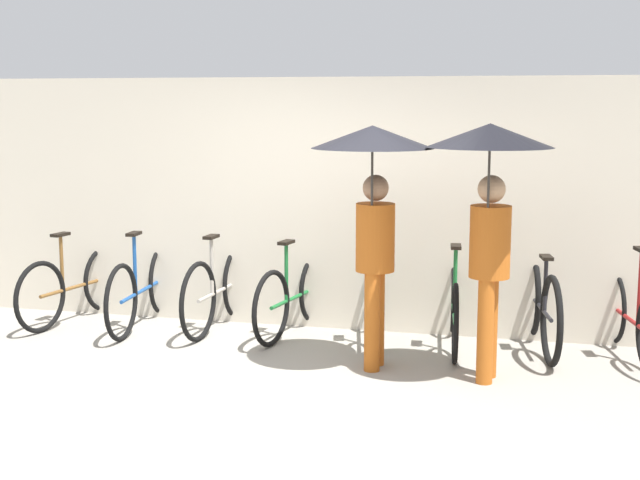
{
  "coord_description": "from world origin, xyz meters",
  "views": [
    {
      "loc": [
        1.86,
        -6.17,
        2.22
      ],
      "look_at": [
        0.0,
        1.3,
        1.0
      ],
      "focal_mm": 50.0,
      "sensor_mm": 36.0,
      "label": 1
    }
  ],
  "objects_px": {
    "parked_bicycle_1": "(143,288)",
    "pedestrian_leading": "(373,181)",
    "parked_bicycle_0": "(75,285)",
    "parked_bicycle_4": "(371,301)",
    "pedestrian_center": "(490,183)",
    "parked_bicycle_7": "(631,317)",
    "parked_bicycle_5": "(454,307)",
    "parked_bicycle_2": "(220,289)",
    "parked_bicycle_6": "(541,306)",
    "parked_bicycle_3": "(295,295)"
  },
  "relations": [
    {
      "from": "parked_bicycle_1",
      "to": "pedestrian_leading",
      "type": "bearing_deg",
      "value": -113.76
    },
    {
      "from": "parked_bicycle_0",
      "to": "parked_bicycle_1",
      "type": "distance_m",
      "value": 0.76
    },
    {
      "from": "parked_bicycle_4",
      "to": "pedestrian_center",
      "type": "height_order",
      "value": "pedestrian_center"
    },
    {
      "from": "parked_bicycle_7",
      "to": "pedestrian_leading",
      "type": "xyz_separation_m",
      "value": [
        -2.1,
        -0.92,
        1.22
      ]
    },
    {
      "from": "pedestrian_center",
      "to": "parked_bicycle_5",
      "type": "bearing_deg",
      "value": -64.65
    },
    {
      "from": "parked_bicycle_7",
      "to": "pedestrian_leading",
      "type": "height_order",
      "value": "pedestrian_leading"
    },
    {
      "from": "parked_bicycle_2",
      "to": "parked_bicycle_5",
      "type": "xyz_separation_m",
      "value": [
        2.28,
        -0.1,
        -0.02
      ]
    },
    {
      "from": "parked_bicycle_5",
      "to": "parked_bicycle_4",
      "type": "bearing_deg",
      "value": 81.87
    },
    {
      "from": "pedestrian_center",
      "to": "parked_bicycle_2",
      "type": "bearing_deg",
      "value": -16.31
    },
    {
      "from": "pedestrian_center",
      "to": "parked_bicycle_6",
      "type": "bearing_deg",
      "value": -104.42
    },
    {
      "from": "parked_bicycle_1",
      "to": "parked_bicycle_7",
      "type": "distance_m",
      "value": 4.56
    },
    {
      "from": "parked_bicycle_4",
      "to": "parked_bicycle_7",
      "type": "height_order",
      "value": "parked_bicycle_4"
    },
    {
      "from": "parked_bicycle_7",
      "to": "pedestrian_leading",
      "type": "distance_m",
      "value": 2.59
    },
    {
      "from": "parked_bicycle_2",
      "to": "parked_bicycle_7",
      "type": "bearing_deg",
      "value": -87.89
    },
    {
      "from": "parked_bicycle_3",
      "to": "pedestrian_center",
      "type": "height_order",
      "value": "pedestrian_center"
    },
    {
      "from": "parked_bicycle_2",
      "to": "parked_bicycle_5",
      "type": "bearing_deg",
      "value": -89.17
    },
    {
      "from": "parked_bicycle_4",
      "to": "pedestrian_center",
      "type": "bearing_deg",
      "value": -144.87
    },
    {
      "from": "parked_bicycle_5",
      "to": "parked_bicycle_6",
      "type": "height_order",
      "value": "same"
    },
    {
      "from": "parked_bicycle_5",
      "to": "pedestrian_center",
      "type": "relative_size",
      "value": 0.84
    },
    {
      "from": "parked_bicycle_0",
      "to": "parked_bicycle_1",
      "type": "xyz_separation_m",
      "value": [
        0.76,
        -0.02,
        0.01
      ]
    },
    {
      "from": "pedestrian_leading",
      "to": "pedestrian_center",
      "type": "distance_m",
      "value": 0.93
    },
    {
      "from": "parked_bicycle_6",
      "to": "pedestrian_leading",
      "type": "xyz_separation_m",
      "value": [
        -1.34,
        -0.99,
        1.18
      ]
    },
    {
      "from": "parked_bicycle_2",
      "to": "parked_bicycle_7",
      "type": "relative_size",
      "value": 1.06
    },
    {
      "from": "parked_bicycle_6",
      "to": "parked_bicycle_5",
      "type": "bearing_deg",
      "value": 86.04
    },
    {
      "from": "parked_bicycle_5",
      "to": "parked_bicycle_3",
      "type": "bearing_deg",
      "value": 79.66
    },
    {
      "from": "parked_bicycle_0",
      "to": "parked_bicycle_6",
      "type": "xyz_separation_m",
      "value": [
        4.56,
        0.06,
        0.03
      ]
    },
    {
      "from": "parked_bicycle_2",
      "to": "pedestrian_center",
      "type": "bearing_deg",
      "value": -109.51
    },
    {
      "from": "parked_bicycle_3",
      "to": "pedestrian_center",
      "type": "xyz_separation_m",
      "value": [
        1.86,
        -1.1,
        1.21
      ]
    },
    {
      "from": "parked_bicycle_0",
      "to": "parked_bicycle_6",
      "type": "height_order",
      "value": "same"
    },
    {
      "from": "parked_bicycle_2",
      "to": "parked_bicycle_4",
      "type": "relative_size",
      "value": 0.98
    },
    {
      "from": "parked_bicycle_1",
      "to": "parked_bicycle_5",
      "type": "xyz_separation_m",
      "value": [
        3.04,
        -0.01,
        -0.01
      ]
    },
    {
      "from": "parked_bicycle_7",
      "to": "parked_bicycle_6",
      "type": "bearing_deg",
      "value": 71.88
    },
    {
      "from": "parked_bicycle_1",
      "to": "parked_bicycle_2",
      "type": "distance_m",
      "value": 0.77
    },
    {
      "from": "parked_bicycle_0",
      "to": "parked_bicycle_5",
      "type": "height_order",
      "value": "same"
    },
    {
      "from": "parked_bicycle_1",
      "to": "parked_bicycle_4",
      "type": "relative_size",
      "value": 1.04
    },
    {
      "from": "parked_bicycle_1",
      "to": "parked_bicycle_7",
      "type": "height_order",
      "value": "parked_bicycle_1"
    },
    {
      "from": "parked_bicycle_0",
      "to": "parked_bicycle_6",
      "type": "bearing_deg",
      "value": -78.85
    },
    {
      "from": "parked_bicycle_6",
      "to": "parked_bicycle_7",
      "type": "height_order",
      "value": "parked_bicycle_7"
    },
    {
      "from": "parked_bicycle_1",
      "to": "parked_bicycle_7",
      "type": "bearing_deg",
      "value": -93.36
    },
    {
      "from": "parked_bicycle_5",
      "to": "parked_bicycle_6",
      "type": "bearing_deg",
      "value": -90.32
    },
    {
      "from": "parked_bicycle_0",
      "to": "pedestrian_leading",
      "type": "height_order",
      "value": "pedestrian_leading"
    },
    {
      "from": "parked_bicycle_2",
      "to": "parked_bicycle_0",
      "type": "bearing_deg",
      "value": 96.13
    },
    {
      "from": "pedestrian_center",
      "to": "parked_bicycle_1",
      "type": "bearing_deg",
      "value": -10.08
    },
    {
      "from": "parked_bicycle_0",
      "to": "parked_bicycle_4",
      "type": "bearing_deg",
      "value": -79.78
    },
    {
      "from": "parked_bicycle_0",
      "to": "pedestrian_center",
      "type": "xyz_separation_m",
      "value": [
        4.14,
        -1.03,
        1.22
      ]
    },
    {
      "from": "parked_bicycle_0",
      "to": "parked_bicycle_2",
      "type": "bearing_deg",
      "value": -76.82
    },
    {
      "from": "parked_bicycle_0",
      "to": "parked_bicycle_4",
      "type": "xyz_separation_m",
      "value": [
        3.04,
        -0.01,
        0.01
      ]
    },
    {
      "from": "parked_bicycle_3",
      "to": "parked_bicycle_4",
      "type": "distance_m",
      "value": 0.76
    },
    {
      "from": "parked_bicycle_1",
      "to": "parked_bicycle_2",
      "type": "xyz_separation_m",
      "value": [
        0.76,
        0.09,
        0.01
      ]
    },
    {
      "from": "parked_bicycle_0",
      "to": "pedestrian_center",
      "type": "bearing_deg",
      "value": -93.59
    }
  ]
}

